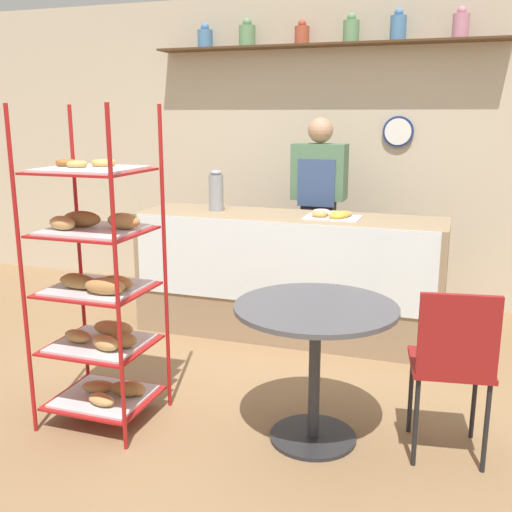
# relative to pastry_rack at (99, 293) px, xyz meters

# --- Properties ---
(ground_plane) EXTENTS (14.00, 14.00, 0.00)m
(ground_plane) POSITION_rel_pastry_rack_xyz_m (0.60, 0.44, -0.74)
(ground_plane) COLOR olive
(back_wall) EXTENTS (10.00, 0.30, 2.70)m
(back_wall) POSITION_rel_pastry_rack_xyz_m (0.60, 2.75, 0.63)
(back_wall) COLOR beige
(back_wall) RESTS_ON ground_plane
(display_counter) EXTENTS (2.31, 0.63, 0.94)m
(display_counter) POSITION_rel_pastry_rack_xyz_m (0.60, 1.61, -0.27)
(display_counter) COLOR #937A5B
(display_counter) RESTS_ON ground_plane
(pastry_rack) EXTENTS (0.58, 0.52, 1.73)m
(pastry_rack) POSITION_rel_pastry_rack_xyz_m (0.00, 0.00, 0.00)
(pastry_rack) COLOR #A51919
(pastry_rack) RESTS_ON ground_plane
(person_worker) EXTENTS (0.44, 0.23, 1.65)m
(person_worker) POSITION_rel_pastry_rack_xyz_m (0.69, 2.20, 0.16)
(person_worker) COLOR #282833
(person_worker) RESTS_ON ground_plane
(cafe_table) EXTENTS (0.83, 0.83, 0.74)m
(cafe_table) POSITION_rel_pastry_rack_xyz_m (1.15, 0.16, -0.17)
(cafe_table) COLOR #262628
(cafe_table) RESTS_ON ground_plane
(cafe_chair) EXTENTS (0.43, 0.43, 0.88)m
(cafe_chair) POSITION_rel_pastry_rack_xyz_m (1.82, 0.18, -0.19)
(cafe_chair) COLOR black
(cafe_chair) RESTS_ON ground_plane
(coffee_carafe) EXTENTS (0.11, 0.11, 0.32)m
(coffee_carafe) POSITION_rel_pastry_rack_xyz_m (-0.00, 1.65, 0.35)
(coffee_carafe) COLOR gray
(coffee_carafe) RESTS_ON display_counter
(donut_tray_counter) EXTENTS (0.40, 0.27, 0.05)m
(donut_tray_counter) POSITION_rel_pastry_rack_xyz_m (0.93, 1.61, 0.22)
(donut_tray_counter) COLOR silver
(donut_tray_counter) RESTS_ON display_counter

